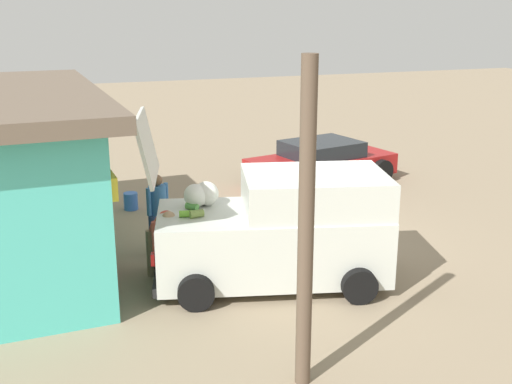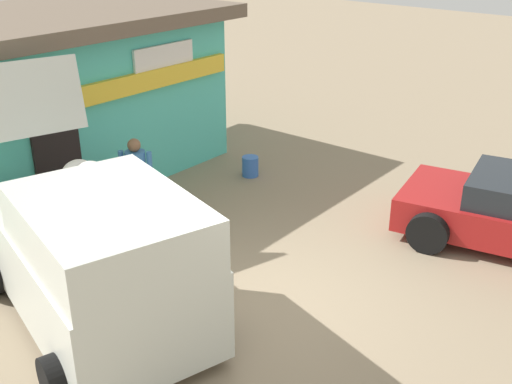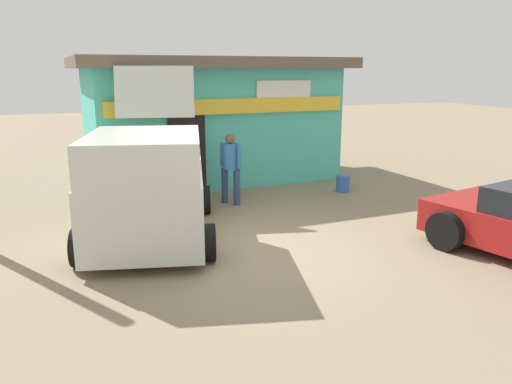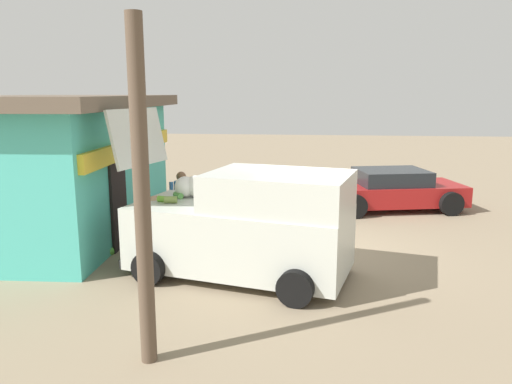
{
  "view_description": "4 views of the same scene",
  "coord_description": "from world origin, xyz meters",
  "px_view_note": "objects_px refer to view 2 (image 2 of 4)",
  "views": [
    {
      "loc": [
        -11.34,
        5.18,
        4.76
      ],
      "look_at": [
        0.19,
        1.14,
        1.16
      ],
      "focal_mm": 44.77,
      "sensor_mm": 36.0,
      "label": 1
    },
    {
      "loc": [
        -5.32,
        -4.76,
        4.89
      ],
      "look_at": [
        1.28,
        1.05,
        0.99
      ],
      "focal_mm": 43.44,
      "sensor_mm": 36.0,
      "label": 2
    },
    {
      "loc": [
        -2.81,
        -7.39,
        2.98
      ],
      "look_at": [
        0.37,
        1.01,
        0.76
      ],
      "focal_mm": 34.99,
      "sensor_mm": 36.0,
      "label": 3
    },
    {
      "loc": [
        -10.15,
        0.22,
        3.34
      ],
      "look_at": [
        0.28,
        1.34,
        1.22
      ],
      "focal_mm": 34.54,
      "sensor_mm": 36.0,
      "label": 4
    }
  ],
  "objects_px": {
    "storefront_bar": "(48,96)",
    "paint_bucket": "(250,166)",
    "delivery_van": "(95,255)",
    "customer_bending": "(64,201)",
    "vendor_standing": "(137,177)",
    "unloaded_banana_pile": "(25,213)"
  },
  "relations": [
    {
      "from": "delivery_van",
      "to": "unloaded_banana_pile",
      "type": "xyz_separation_m",
      "value": [
        0.83,
        3.39,
        -0.79
      ]
    },
    {
      "from": "customer_bending",
      "to": "paint_bucket",
      "type": "height_order",
      "value": "customer_bending"
    },
    {
      "from": "delivery_van",
      "to": "vendor_standing",
      "type": "relative_size",
      "value": 2.81
    },
    {
      "from": "storefront_bar",
      "to": "unloaded_banana_pile",
      "type": "xyz_separation_m",
      "value": [
        -1.61,
        -1.5,
        -1.49
      ]
    },
    {
      "from": "delivery_van",
      "to": "paint_bucket",
      "type": "height_order",
      "value": "delivery_van"
    },
    {
      "from": "delivery_van",
      "to": "unloaded_banana_pile",
      "type": "height_order",
      "value": "delivery_van"
    },
    {
      "from": "vendor_standing",
      "to": "paint_bucket",
      "type": "height_order",
      "value": "vendor_standing"
    },
    {
      "from": "vendor_standing",
      "to": "paint_bucket",
      "type": "bearing_deg",
      "value": 2.28
    },
    {
      "from": "storefront_bar",
      "to": "paint_bucket",
      "type": "xyz_separation_m",
      "value": [
        2.61,
        -3.01,
        -1.47
      ]
    },
    {
      "from": "paint_bucket",
      "to": "delivery_van",
      "type": "bearing_deg",
      "value": -159.58
    },
    {
      "from": "delivery_van",
      "to": "storefront_bar",
      "type": "bearing_deg",
      "value": 63.47
    },
    {
      "from": "vendor_standing",
      "to": "delivery_van",
      "type": "bearing_deg",
      "value": -139.61
    },
    {
      "from": "vendor_standing",
      "to": "paint_bucket",
      "type": "xyz_separation_m",
      "value": [
        2.98,
        0.12,
        -0.72
      ]
    },
    {
      "from": "storefront_bar",
      "to": "delivery_van",
      "type": "xyz_separation_m",
      "value": [
        -2.44,
        -4.89,
        -0.7
      ]
    },
    {
      "from": "storefront_bar",
      "to": "delivery_van",
      "type": "distance_m",
      "value": 5.51
    },
    {
      "from": "paint_bucket",
      "to": "storefront_bar",
      "type": "bearing_deg",
      "value": 130.85
    },
    {
      "from": "customer_bending",
      "to": "unloaded_banana_pile",
      "type": "height_order",
      "value": "customer_bending"
    },
    {
      "from": "storefront_bar",
      "to": "vendor_standing",
      "type": "relative_size",
      "value": 4.55
    },
    {
      "from": "vendor_standing",
      "to": "customer_bending",
      "type": "height_order",
      "value": "vendor_standing"
    },
    {
      "from": "delivery_van",
      "to": "paint_bucket",
      "type": "xyz_separation_m",
      "value": [
        5.05,
        1.88,
        -0.77
      ]
    },
    {
      "from": "delivery_van",
      "to": "paint_bucket",
      "type": "relative_size",
      "value": 10.81
    },
    {
      "from": "delivery_van",
      "to": "customer_bending",
      "type": "distance_m",
      "value": 2.08
    }
  ]
}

